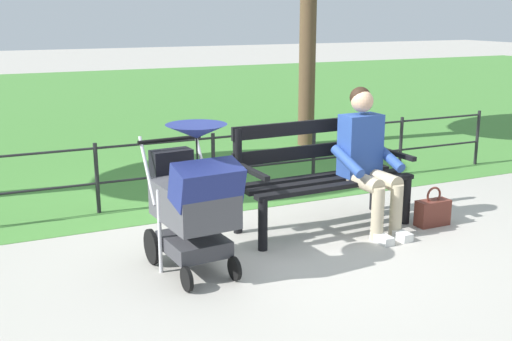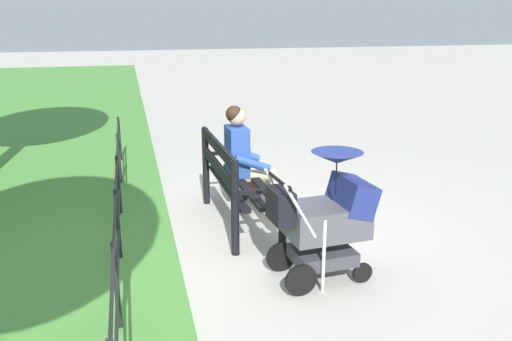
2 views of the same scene
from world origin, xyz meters
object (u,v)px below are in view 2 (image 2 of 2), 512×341
stroller (327,215)px  person_on_bench (246,156)px  park_bench (233,179)px  handbag (252,184)px

stroller → person_on_bench: bearing=-169.7°
person_on_bench → stroller: person_on_bench is taller
park_bench → handbag: 1.12m
park_bench → stroller: (1.40, 0.54, 0.07)m
person_on_bench → stroller: (1.74, 0.32, -0.08)m
stroller → handbag: size_ratio=3.11×
person_on_bench → handbag: (-0.60, 0.21, -0.55)m
handbag → stroller: bearing=2.5°
person_on_bench → stroller: 1.78m
person_on_bench → handbag: bearing=160.6°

